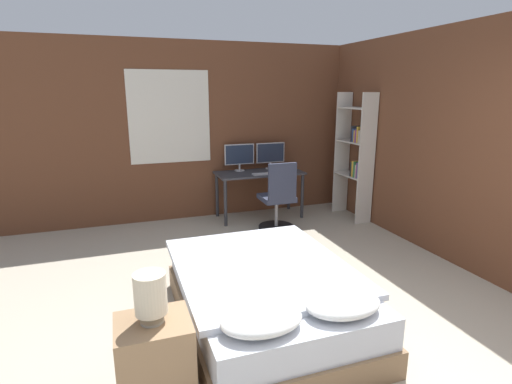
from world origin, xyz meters
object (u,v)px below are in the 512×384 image
(keyboard, at_px, (264,174))
(office_chair, at_px, (278,203))
(monitor_left, at_px, (239,156))
(desk, at_px, (259,178))
(monitor_right, at_px, (270,154))
(nightstand, at_px, (155,364))
(bookshelf, at_px, (357,153))
(bedside_lamp, at_px, (150,294))
(computer_mouse, at_px, (280,172))
(bed, at_px, (266,297))

(keyboard, distance_m, office_chair, 0.57)
(monitor_left, relative_size, office_chair, 0.48)
(desk, relative_size, monitor_right, 2.82)
(nightstand, height_order, bookshelf, bookshelf)
(bedside_lamp, xyz_separation_m, computer_mouse, (2.23, 3.31, -0.03))
(desk, relative_size, office_chair, 1.34)
(nightstand, distance_m, bookshelf, 4.53)
(office_chair, bearing_deg, bedside_lamp, -125.22)
(monitor_left, height_order, monitor_right, same)
(computer_mouse, bearing_deg, bed, -114.91)
(bed, relative_size, bookshelf, 1.01)
(nightstand, distance_m, office_chair, 3.49)
(monitor_left, distance_m, computer_mouse, 0.70)
(bedside_lamp, xyz_separation_m, monitor_left, (1.70, 3.72, 0.19))
(nightstand, distance_m, monitor_left, 4.15)
(bed, bearing_deg, office_chair, 65.19)
(bed, relative_size, keyboard, 5.63)
(desk, bearing_deg, bed, -108.81)
(nightstand, height_order, monitor_right, monitor_right)
(monitor_left, relative_size, computer_mouse, 6.87)
(bed, distance_m, monitor_left, 3.27)
(bedside_lamp, relative_size, computer_mouse, 4.57)
(nightstand, relative_size, office_chair, 0.59)
(bedside_lamp, bearing_deg, monitor_left, 65.41)
(bedside_lamp, bearing_deg, office_chair, 54.78)
(nightstand, bearing_deg, bookshelf, 41.47)
(bed, height_order, bookshelf, bookshelf)
(office_chair, bearing_deg, desk, 93.86)
(monitor_left, relative_size, keyboard, 1.37)
(computer_mouse, bearing_deg, monitor_right, 90.32)
(desk, relative_size, bookshelf, 0.69)
(desk, distance_m, monitor_left, 0.48)
(monitor_right, xyz_separation_m, bookshelf, (1.12, -0.76, 0.07))
(computer_mouse, bearing_deg, bookshelf, -17.66)
(bed, xyz_separation_m, keyboard, (0.99, 2.70, 0.48))
(bed, relative_size, monitor_left, 4.10)
(monitor_left, height_order, keyboard, monitor_left)
(desk, xyz_separation_m, computer_mouse, (0.27, -0.20, 0.11))
(bed, bearing_deg, bedside_lamp, -147.85)
(monitor_right, relative_size, bookshelf, 0.25)
(monitor_left, bearing_deg, bedside_lamp, -114.59)
(bedside_lamp, xyz_separation_m, keyboard, (1.97, 3.31, -0.04))
(desk, bearing_deg, bedside_lamp, -119.22)
(monitor_right, bearing_deg, nightstand, -120.92)
(desk, bearing_deg, bookshelf, -21.99)
(bed, xyz_separation_m, bedside_lamp, (-0.98, -0.61, 0.52))
(nightstand, height_order, monitor_left, monitor_left)
(computer_mouse, bearing_deg, nightstand, -123.96)
(monitor_right, distance_m, keyboard, 0.54)
(keyboard, relative_size, bookshelf, 0.18)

